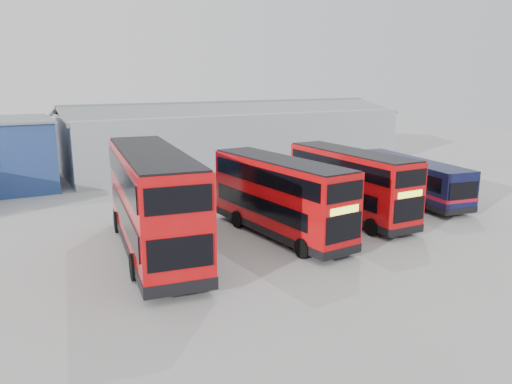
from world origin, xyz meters
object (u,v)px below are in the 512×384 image
double_decker_right (350,185)px  maintenance_shed (230,136)px  double_decker_centre (280,198)px  single_decker_blue (409,180)px  double_decker_left (153,203)px

double_decker_right → maintenance_shed: bearing=84.4°
double_decker_centre → single_decker_blue: size_ratio=0.94×
double_decker_left → double_decker_centre: bearing=-176.4°
maintenance_shed → double_decker_right: 20.46m
double_decker_right → single_decker_blue: size_ratio=0.91×
maintenance_shed → double_decker_centre: size_ratio=3.13×
double_decker_centre → single_decker_blue: (11.56, 2.65, -0.65)m
double_decker_left → double_decker_right: (11.82, 0.55, -0.45)m
double_decker_left → single_decker_blue: 18.27m
double_decker_left → single_decker_blue: (18.10, 2.23, -1.06)m
double_decker_left → maintenance_shed: bearing=-116.0°
maintenance_shed → double_decker_left: (-13.69, -20.92, -0.18)m
double_decker_centre → single_decker_blue: 11.88m
maintenance_shed → single_decker_blue: size_ratio=2.94×
double_decker_centre → single_decker_blue: double_decker_centre is taller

